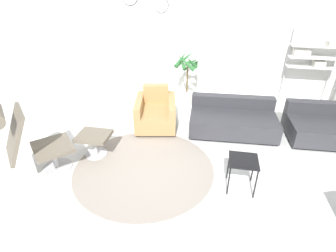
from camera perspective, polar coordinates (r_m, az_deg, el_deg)
The scene contains 11 objects.
ground_plane at distance 4.13m, azimuth -3.25°, elevation -8.57°, with size 12.00×12.00×0.00m, color white.
wall_back at distance 6.38m, azimuth 3.21°, elevation 19.11°, with size 12.00×0.09×2.80m.
round_rug at distance 4.09m, azimuth -5.25°, elevation -9.03°, with size 2.14×2.14×0.01m.
lounge_chair at distance 4.05m, azimuth -28.83°, elevation -1.75°, with size 1.03×1.02×1.16m.
ottoman at distance 4.36m, azimuth -15.75°, elevation -2.77°, with size 0.51×0.43×0.39m.
armchair_red at distance 5.06m, azimuth -2.68°, elevation 2.75°, with size 0.89×1.02×0.73m.
couch_low at distance 5.06m, azimuth 13.82°, elevation 1.23°, with size 1.61×0.99×0.58m.
couch_second at distance 5.44m, azimuth 30.86°, elevation -0.28°, with size 1.29×0.97×0.58m.
side_table at distance 3.63m, azimuth 16.05°, elevation -7.87°, with size 0.38×0.38×0.47m.
potted_plant at distance 5.90m, azimuth 4.16°, elevation 10.01°, with size 0.58×0.58×1.22m.
shelf_unit at distance 6.46m, azimuth 29.15°, elevation 13.15°, with size 1.00×0.28×1.71m.
Camera 1 is at (0.83, -3.15, 2.53)m, focal length 28.00 mm.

